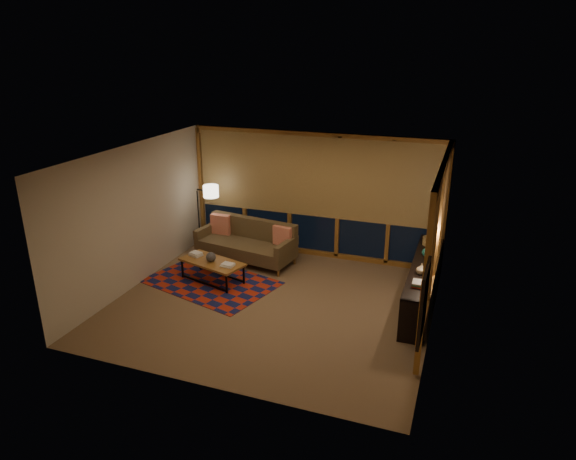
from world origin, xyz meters
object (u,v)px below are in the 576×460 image
(sofa, at_px, (245,242))
(floor_lamp, at_px, (199,217))
(coffee_table, at_px, (213,271))
(bookshelf, at_px, (422,283))

(sofa, height_order, floor_lamp, floor_lamp)
(floor_lamp, bearing_deg, sofa, -9.29)
(coffee_table, xyz_separation_m, bookshelf, (3.93, 0.53, 0.16))
(floor_lamp, bearing_deg, coffee_table, -49.97)
(sofa, relative_size, bookshelf, 0.70)
(bookshelf, bearing_deg, floor_lamp, 169.97)
(sofa, xyz_separation_m, coffee_table, (-0.20, -1.13, -0.22))
(coffee_table, relative_size, bookshelf, 0.43)
(sofa, bearing_deg, coffee_table, -90.98)
(sofa, distance_m, floor_lamp, 1.33)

